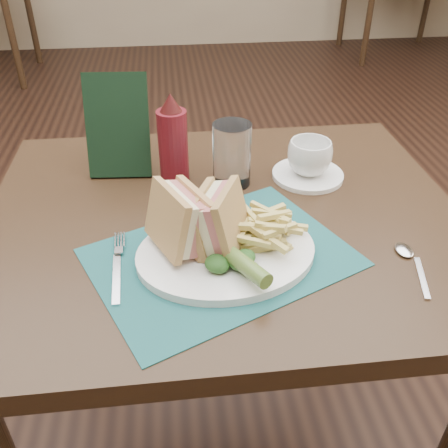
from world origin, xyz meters
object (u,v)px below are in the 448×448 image
at_px(sandwich_half_a, 167,223).
at_px(drinking_glass, 232,155).
at_px(saucer, 308,175).
at_px(coffee_cup, 310,157).
at_px(table_main, 225,347).
at_px(table_bg_right, 400,8).
at_px(plate, 226,253).
at_px(sandwich_half_b, 207,216).
at_px(placemat, 221,257).
at_px(check_presenter, 118,126).
at_px(ketchup_bottle, 173,138).

distance_m(sandwich_half_a, drinking_glass, 0.27).
xyz_separation_m(saucer, coffee_cup, (0.00, 0.00, 0.04)).
bearing_deg(table_main, table_bg_right, 61.56).
bearing_deg(table_main, plate, -95.90).
height_order(sandwich_half_b, coffee_cup, sandwich_half_b).
bearing_deg(plate, placemat, 174.20).
relative_size(table_bg_right, sandwich_half_a, 8.04).
bearing_deg(drinking_glass, sandwich_half_b, -107.01).
height_order(saucer, check_presenter, check_presenter).
distance_m(sandwich_half_a, check_presenter, 0.33).
height_order(drinking_glass, ketchup_bottle, ketchup_bottle).
bearing_deg(check_presenter, sandwich_half_a, -69.71).
bearing_deg(sandwich_half_b, check_presenter, 141.21).
bearing_deg(placemat, coffee_cup, 49.86).
xyz_separation_m(table_main, coffee_cup, (0.19, 0.12, 0.42)).
xyz_separation_m(table_bg_right, sandwich_half_a, (-2.01, -3.65, 0.45)).
bearing_deg(sandwich_half_a, table_main, 24.60).
height_order(placemat, drinking_glass, drinking_glass).
xyz_separation_m(plate, sandwich_half_a, (-0.09, 0.01, 0.06)).
height_order(placemat, saucer, saucer).
relative_size(plate, coffee_cup, 3.25).
bearing_deg(table_bg_right, drinking_glass, -118.88).
distance_m(plate, sandwich_half_b, 0.07).
relative_size(table_main, coffee_cup, 9.75).
height_order(placemat, sandwich_half_a, sandwich_half_a).
height_order(table_main, saucer, saucer).
distance_m(placemat, sandwich_half_a, 0.11).
bearing_deg(sandwich_half_b, ketchup_bottle, 124.38).
height_order(sandwich_half_a, drinking_glass, drinking_glass).
height_order(table_main, sandwich_half_a, sandwich_half_a).
xyz_separation_m(sandwich_half_b, saucer, (0.23, 0.23, -0.07)).
bearing_deg(placemat, table_bg_right, 62.18).
relative_size(table_bg_right, plate, 3.00).
bearing_deg(coffee_cup, sandwich_half_b, -135.14).
relative_size(table_main, sandwich_half_b, 8.31).
distance_m(saucer, check_presenter, 0.41).
height_order(table_main, table_bg_right, same).
relative_size(table_main, check_presenter, 4.23).
distance_m(ketchup_bottle, check_presenter, 0.12).
distance_m(table_main, placemat, 0.40).
relative_size(table_main, saucer, 6.00).
height_order(table_bg_right, check_presenter, check_presenter).
distance_m(sandwich_half_a, sandwich_half_b, 0.07).
height_order(placemat, plate, plate).
bearing_deg(drinking_glass, sandwich_half_a, -119.34).
xyz_separation_m(coffee_cup, ketchup_bottle, (-0.28, 0.02, 0.05)).
distance_m(sandwich_half_a, saucer, 0.39).
xyz_separation_m(table_main, sandwich_half_a, (-0.11, -0.13, 0.45)).
height_order(plate, saucer, plate).
bearing_deg(placemat, sandwich_half_a, 174.98).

